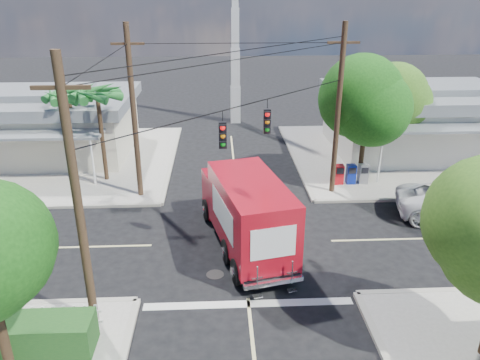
{
  "coord_description": "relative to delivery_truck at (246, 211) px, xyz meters",
  "views": [
    {
      "loc": [
        -0.97,
        -18.02,
        10.53
      ],
      "look_at": [
        0.0,
        2.0,
        2.2
      ],
      "focal_mm": 35.0,
      "sensor_mm": 36.0,
      "label": 1
    }
  ],
  "objects": [
    {
      "name": "parked_car",
      "position": [
        10.56,
        2.03,
        -0.85
      ],
      "size": [
        6.5,
        4.05,
        1.68
      ],
      "primitive_type": "imported",
      "rotation": [
        0.0,
        0.0,
        1.35
      ],
      "color": "silver",
      "rests_on": "ground"
    },
    {
      "name": "vending_boxes",
      "position": [
        6.36,
        6.44,
        -1.0
      ],
      "size": [
        1.9,
        0.5,
        1.1
      ],
      "color": "red",
      "rests_on": "sidewalk_ne"
    },
    {
      "name": "picket_fence",
      "position": [
        -7.94,
        -5.36,
        -1.01
      ],
      "size": [
        5.94,
        0.06,
        1.0
      ],
      "color": "silver",
      "rests_on": "sidewalk_sw"
    },
    {
      "name": "sidewalk_ne",
      "position": [
        10.74,
        11.12,
        -1.62
      ],
      "size": [
        14.12,
        14.12,
        0.14
      ],
      "color": "#9F9A90",
      "rests_on": "ground"
    },
    {
      "name": "building_nw",
      "position": [
        -12.14,
        12.7,
        0.53
      ],
      "size": [
        10.8,
        10.2,
        4.3
      ],
      "color": "beige",
      "rests_on": "sidewalk_nw"
    },
    {
      "name": "road_markings",
      "position": [
        -0.14,
        -1.23,
        -1.68
      ],
      "size": [
        32.0,
        32.0,
        0.01
      ],
      "color": "beige",
      "rests_on": "ground"
    },
    {
      "name": "sidewalk_nw",
      "position": [
        -11.02,
        11.12,
        -1.62
      ],
      "size": [
        14.12,
        14.12,
        0.14
      ],
      "color": "#9F9A90",
      "rests_on": "ground"
    },
    {
      "name": "ground",
      "position": [
        -0.14,
        0.24,
        -1.69
      ],
      "size": [
        120.0,
        120.0,
        0.0
      ],
      "primitive_type": "plane",
      "color": "black",
      "rests_on": "ground"
    },
    {
      "name": "palm_nw_back",
      "position": [
        -9.64,
        9.24,
        2.98
      ],
      "size": [
        3.01,
        3.08,
        5.19
      ],
      "color": "#422D1C",
      "rests_on": "sidewalk_nw"
    },
    {
      "name": "tree_ne_back",
      "position": [
        9.67,
        9.2,
        2.5
      ],
      "size": [
        3.77,
        3.66,
        5.82
      ],
      "color": "#422D1C",
      "rests_on": "sidewalk_ne"
    },
    {
      "name": "radio_tower",
      "position": [
        0.36,
        20.24,
        3.95
      ],
      "size": [
        0.8,
        0.8,
        17.0
      ],
      "color": "silver",
      "rests_on": "ground"
    },
    {
      "name": "utility_poles",
      "position": [
        -1.73,
        1.84,
        2.99
      ],
      "size": [
        12.0,
        10.68,
        9.0
      ],
      "color": "#473321",
      "rests_on": "ground"
    },
    {
      "name": "tree_ne_front",
      "position": [
        7.07,
        7.0,
        3.08
      ],
      "size": [
        4.21,
        4.14,
        6.66
      ],
      "color": "#422D1C",
      "rests_on": "sidewalk_ne"
    },
    {
      "name": "delivery_truck",
      "position": [
        0.0,
        0.0,
        0.0
      ],
      "size": [
        3.91,
        7.98,
        3.32
      ],
      "color": "black",
      "rests_on": "ground"
    },
    {
      "name": "building_ne",
      "position": [
        12.36,
        12.21,
        0.63
      ],
      "size": [
        11.8,
        10.2,
        4.5
      ],
      "color": "silver",
      "rests_on": "sidewalk_ne"
    },
    {
      "name": "palm_nw_front",
      "position": [
        -7.64,
        7.74,
        3.35
      ],
      "size": [
        3.01,
        3.08,
        5.59
      ],
      "color": "#422D1C",
      "rests_on": "sidewalk_nw"
    }
  ]
}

